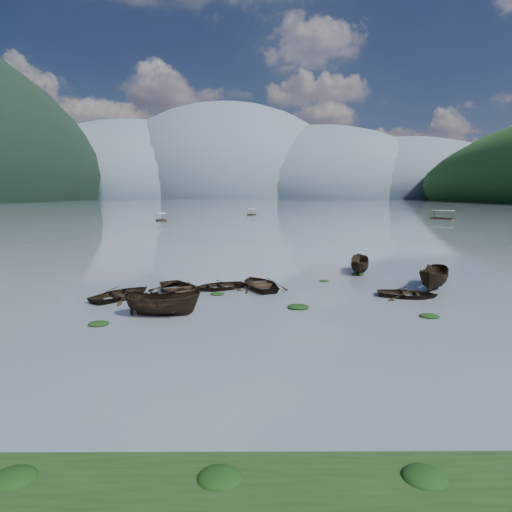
{
  "coord_description": "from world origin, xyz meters",
  "views": [
    {
      "loc": [
        -0.14,
        -20.78,
        7.01
      ],
      "look_at": [
        0.0,
        12.0,
        2.0
      ],
      "focal_mm": 28.0,
      "sensor_mm": 36.0,
      "label": 1
    }
  ],
  "objects_px": {
    "rowboat_3": "(260,288)",
    "pontoon_centre": "(252,215)",
    "pontoon_left": "(161,221)",
    "rowboat_0": "(178,301)"
  },
  "relations": [
    {
      "from": "pontoon_left",
      "to": "pontoon_centre",
      "type": "bearing_deg",
      "value": 30.77
    },
    {
      "from": "rowboat_3",
      "to": "pontoon_centre",
      "type": "distance_m",
      "value": 113.47
    },
    {
      "from": "pontoon_left",
      "to": "rowboat_3",
      "type": "bearing_deg",
      "value": -94.54
    },
    {
      "from": "rowboat_0",
      "to": "pontoon_centre",
      "type": "xyz_separation_m",
      "value": [
        4.12,
        117.23,
        0.0
      ]
    },
    {
      "from": "rowboat_0",
      "to": "pontoon_left",
      "type": "relative_size",
      "value": 0.81
    },
    {
      "from": "rowboat_0",
      "to": "pontoon_centre",
      "type": "bearing_deg",
      "value": 71.05
    },
    {
      "from": "rowboat_0",
      "to": "rowboat_3",
      "type": "xyz_separation_m",
      "value": [
        5.52,
        3.77,
        0.0
      ]
    },
    {
      "from": "rowboat_0",
      "to": "rowboat_3",
      "type": "bearing_deg",
      "value": 17.43
    },
    {
      "from": "rowboat_3",
      "to": "pontoon_left",
      "type": "distance_m",
      "value": 84.51
    },
    {
      "from": "rowboat_0",
      "to": "pontoon_centre",
      "type": "distance_m",
      "value": 117.3
    }
  ]
}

